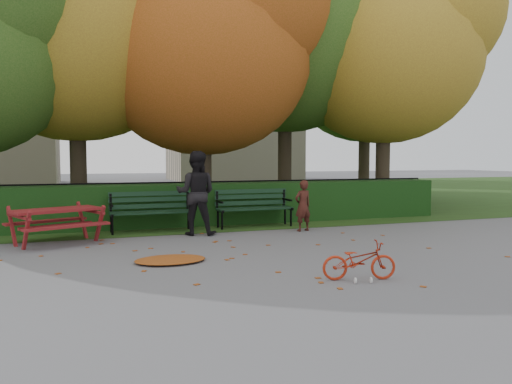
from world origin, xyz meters
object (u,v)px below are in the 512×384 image
object	(u,v)px
tree_b	(89,15)
tree_e	(398,45)
tree_d	(300,19)
adult	(196,193)
tree_g	(376,62)
bench_left	(151,208)
child	(303,206)
tree_c	(217,40)
bicycle	(359,261)
bench_right	(253,205)
picnic_table	(56,216)

from	to	relation	value
tree_b	tree_e	world-z (taller)	tree_b
tree_d	adult	world-z (taller)	tree_d
tree_g	tree_e	bearing A→B (deg)	-114.40
tree_g	bench_left	size ratio (longest dim) A/B	4.75
tree_g	child	xyz separation A→B (m)	(-6.44, -7.13, -4.80)
tree_d	tree_e	distance (m)	3.15
tree_b	tree_c	size ratio (longest dim) A/B	1.10
tree_c	bench_left	world-z (taller)	tree_c
tree_d	tree_b	bearing A→B (deg)	-175.62
tree_e	bicycle	world-z (taller)	tree_e
tree_b	tree_c	distance (m)	3.42
tree_d	bench_right	xyz separation A→B (m)	(-2.78, -3.53, -5.46)
bench_right	tree_g	bearing A→B (deg)	39.95
tree_e	bench_left	size ratio (longest dim) A/B	4.53
tree_g	bench_right	xyz separation A→B (m)	(-7.23, -6.06, -4.85)
tree_c	bench_right	world-z (taller)	tree_c
child	adult	xyz separation A→B (m)	(-2.36, 0.27, 0.32)
tree_e	bench_left	world-z (taller)	tree_e
tree_c	bench_left	bearing A→B (deg)	-133.36
tree_c	bench_left	xyz separation A→B (m)	(-2.13, -2.26, -4.30)
bicycle	bench_right	bearing A→B (deg)	11.00
bench_left	adult	xyz separation A→B (m)	(0.84, -0.80, 0.37)
tree_d	tree_c	bearing A→B (deg)	-157.39
tree_d	tree_g	xyz separation A→B (m)	(4.46, 2.53, -0.61)
tree_e	picnic_table	world-z (taller)	tree_e
tree_d	child	distance (m)	7.37
picnic_table	bicycle	bearing A→B (deg)	-71.53
tree_d	bicycle	distance (m)	11.03
tree_b	tree_e	distance (m)	9.03
bench_left	child	bearing A→B (deg)	-18.45
tree_b	bench_left	size ratio (longest dim) A/B	4.88
child	tree_e	bearing A→B (deg)	-157.91
tree_b	picnic_table	world-z (taller)	tree_b
bench_left	picnic_table	size ratio (longest dim) A/B	0.93
tree_b	adult	size ratio (longest dim) A/B	4.95
bench_left	tree_g	bearing A→B (deg)	32.17
tree_e	bench_right	xyz separation A→B (m)	(-5.42, -2.07, -4.56)
picnic_table	child	bearing A→B (deg)	-24.46
tree_b	tree_d	xyz separation A→B (m)	(6.32, 0.48, 0.58)
tree_c	bench_left	size ratio (longest dim) A/B	4.44
tree_e	tree_b	bearing A→B (deg)	173.79
tree_b	bench_right	world-z (taller)	tree_b
bench_right	adult	world-z (taller)	adult
adult	bicycle	distance (m)	4.76
child	bicycle	bearing A→B (deg)	62.80
bench_left	child	world-z (taller)	child
bench_right	bicycle	xyz separation A→B (m)	(-0.37, -5.36, -0.26)
bench_left	tree_b	bearing A→B (deg)	110.58
tree_b	tree_c	bearing A→B (deg)	-13.45
tree_e	bicycle	xyz separation A→B (m)	(-5.79, -7.43, -4.82)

